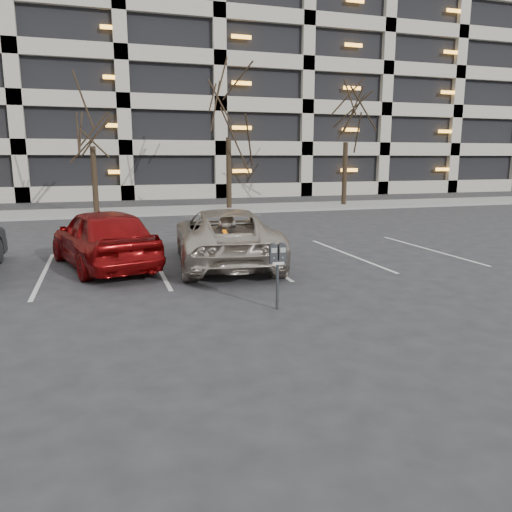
{
  "coord_description": "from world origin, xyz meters",
  "views": [
    {
      "loc": [
        -2.72,
        -10.75,
        2.83
      ],
      "look_at": [
        0.03,
        -1.84,
        0.98
      ],
      "focal_mm": 35.0,
      "sensor_mm": 36.0,
      "label": 1
    }
  ],
  "objects_px": {
    "suv_silver": "(225,236)",
    "car_red": "(103,237)",
    "tree_c": "(228,92)",
    "tree_b": "(90,103)",
    "parking_meter": "(278,260)",
    "tree_d": "(347,102)"
  },
  "relations": [
    {
      "from": "tree_d",
      "to": "suv_silver",
      "type": "bearing_deg",
      "value": -127.45
    },
    {
      "from": "suv_silver",
      "to": "tree_b",
      "type": "bearing_deg",
      "value": -69.29
    },
    {
      "from": "tree_b",
      "to": "tree_d",
      "type": "xyz_separation_m",
      "value": [
        14.0,
        0.0,
        0.51
      ]
    },
    {
      "from": "tree_c",
      "to": "tree_b",
      "type": "bearing_deg",
      "value": 180.0
    },
    {
      "from": "tree_b",
      "to": "car_red",
      "type": "bearing_deg",
      "value": -88.91
    },
    {
      "from": "parking_meter",
      "to": "suv_silver",
      "type": "height_order",
      "value": "suv_silver"
    },
    {
      "from": "tree_c",
      "to": "car_red",
      "type": "bearing_deg",
      "value": -116.74
    },
    {
      "from": "parking_meter",
      "to": "suv_silver",
      "type": "distance_m",
      "value": 4.36
    },
    {
      "from": "tree_b",
      "to": "car_red",
      "type": "height_order",
      "value": "tree_b"
    },
    {
      "from": "tree_b",
      "to": "suv_silver",
      "type": "xyz_separation_m",
      "value": [
        3.4,
        -13.83,
        -4.69
      ]
    },
    {
      "from": "tree_c",
      "to": "tree_d",
      "type": "bearing_deg",
      "value": 0.0
    },
    {
      "from": "tree_c",
      "to": "tree_d",
      "type": "height_order",
      "value": "tree_c"
    },
    {
      "from": "parking_meter",
      "to": "tree_d",
      "type": "bearing_deg",
      "value": 62.68
    },
    {
      "from": "suv_silver",
      "to": "car_red",
      "type": "xyz_separation_m",
      "value": [
        -3.15,
        0.45,
        0.04
      ]
    },
    {
      "from": "parking_meter",
      "to": "suv_silver",
      "type": "xyz_separation_m",
      "value": [
        0.05,
        4.35,
        -0.21
      ]
    },
    {
      "from": "parking_meter",
      "to": "tree_b",
      "type": "bearing_deg",
      "value": 103.47
    },
    {
      "from": "tree_b",
      "to": "suv_silver",
      "type": "bearing_deg",
      "value": -76.18
    },
    {
      "from": "tree_c",
      "to": "parking_meter",
      "type": "height_order",
      "value": "tree_c"
    },
    {
      "from": "tree_b",
      "to": "parking_meter",
      "type": "height_order",
      "value": "tree_b"
    },
    {
      "from": "tree_c",
      "to": "suv_silver",
      "type": "relative_size",
      "value": 1.53
    },
    {
      "from": "tree_b",
      "to": "tree_c",
      "type": "distance_m",
      "value": 7.05
    },
    {
      "from": "suv_silver",
      "to": "car_red",
      "type": "height_order",
      "value": "car_red"
    }
  ]
}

